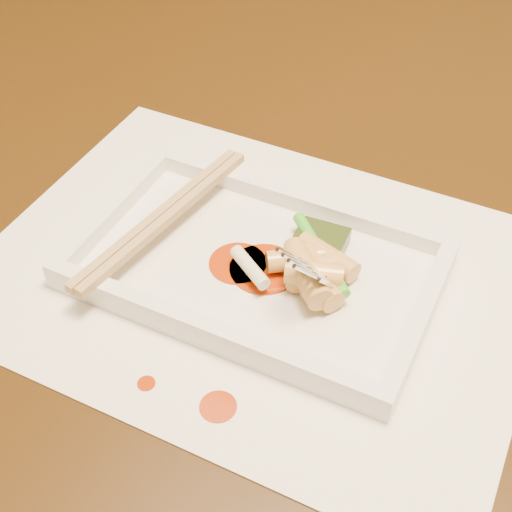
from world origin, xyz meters
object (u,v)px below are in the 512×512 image
at_px(table, 365,252).
at_px(plate_base, 256,269).
at_px(fork, 365,202).
at_px(placemat, 256,274).
at_px(chopstick_a, 159,215).

xyz_separation_m(table, plate_base, (-0.04, -0.16, 0.11)).
height_order(plate_base, fork, fork).
relative_size(table, plate_base, 5.38).
height_order(placemat, fork, fork).
distance_m(plate_base, fork, 0.11).
bearing_deg(fork, table, 102.23).
height_order(table, plate_base, plate_base).
distance_m(placemat, fork, 0.11).
height_order(placemat, chopstick_a, chopstick_a).
relative_size(placemat, fork, 2.86).
xyz_separation_m(plate_base, fork, (0.07, 0.02, 0.08)).
relative_size(plate_base, fork, 1.86).
bearing_deg(placemat, fork, 14.42).
bearing_deg(fork, plate_base, -165.58).
bearing_deg(fork, chopstick_a, -173.25).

